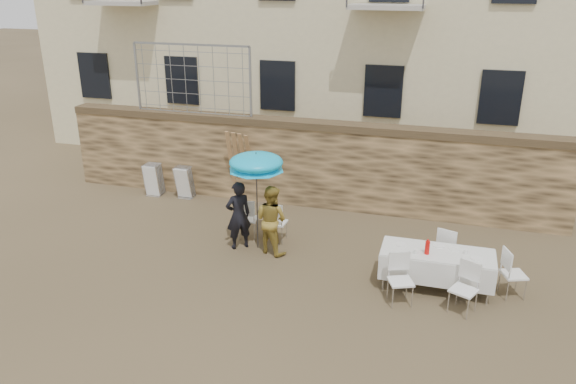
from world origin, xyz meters
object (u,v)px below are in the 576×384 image
(man_suit, at_px, (238,215))
(banquet_table, at_px, (438,254))
(couple_chair_right, at_px, (277,221))
(table_chair_side, at_px, (514,273))
(table_chair_back, at_px, (448,248))
(table_chair_front_right, at_px, (464,289))
(chair_stack_right, at_px, (187,180))
(umbrella, at_px, (256,165))
(woman_dress, at_px, (271,220))
(soda_bottle, at_px, (427,248))
(table_chair_front_left, at_px, (401,280))
(chair_stack_left, at_px, (157,177))
(couple_chair_left, at_px, (247,218))

(man_suit, height_order, banquet_table, man_suit)
(couple_chair_right, relative_size, table_chair_side, 1.00)
(couple_chair_right, bearing_deg, table_chair_back, 177.44)
(table_chair_front_right, distance_m, chair_stack_right, 8.12)
(umbrella, relative_size, table_chair_back, 2.13)
(man_suit, distance_m, couple_chair_right, 0.94)
(woman_dress, xyz_separation_m, soda_bottle, (3.29, -0.70, 0.14))
(table_chair_front_left, distance_m, table_chair_back, 1.74)
(couple_chair_right, height_order, table_chair_front_right, same)
(umbrella, bearing_deg, table_chair_back, 2.07)
(couple_chair_right, relative_size, table_chair_front_right, 1.00)
(table_chair_front_left, relative_size, table_chair_side, 1.00)
(soda_bottle, bearing_deg, table_chair_front_left, -123.69)
(table_chair_front_left, xyz_separation_m, table_chair_side, (2.00, 0.85, 0.00))
(man_suit, bearing_deg, woman_dress, 139.97)
(umbrella, height_order, chair_stack_left, umbrella)
(table_chair_back, bearing_deg, woman_dress, 22.22)
(man_suit, relative_size, table_chair_front_right, 1.61)
(table_chair_side, xyz_separation_m, chair_stack_left, (-8.99, 2.92, -0.02))
(umbrella, bearing_deg, table_chair_front_left, -23.43)
(woman_dress, relative_size, couple_chair_right, 1.59)
(table_chair_front_right, height_order, table_chair_back, same)
(umbrella, bearing_deg, couple_chair_left, 131.63)
(banquet_table, xyz_separation_m, table_chair_front_left, (-0.60, -0.75, -0.25))
(umbrella, height_order, chair_stack_right, umbrella)
(table_chair_back, height_order, chair_stack_left, table_chair_back)
(man_suit, relative_size, soda_bottle, 5.96)
(couple_chair_left, height_order, banquet_table, couple_chair_left)
(umbrella, relative_size, table_chair_front_right, 2.13)
(soda_bottle, distance_m, table_chair_front_right, 1.02)
(man_suit, height_order, table_chair_front_right, man_suit)
(couple_chair_left, height_order, couple_chair_right, same)
(table_chair_front_right, xyz_separation_m, table_chair_side, (0.90, 0.85, 0.00))
(table_chair_front_left, height_order, chair_stack_left, table_chair_front_left)
(soda_bottle, distance_m, table_chair_front_left, 0.84)
(banquet_table, bearing_deg, woman_dress, 170.98)
(couple_chair_left, xyz_separation_m, table_chair_front_right, (4.74, -1.85, 0.00))
(umbrella, distance_m, chair_stack_left, 4.67)
(couple_chair_left, distance_m, couple_chair_right, 0.70)
(banquet_table, bearing_deg, table_chair_front_left, -128.66)
(chair_stack_right, bearing_deg, table_chair_front_right, -27.69)
(man_suit, bearing_deg, soda_bottle, 130.09)
(table_chair_side, bearing_deg, banquet_table, 74.17)
(woman_dress, bearing_deg, table_chair_side, -163.86)
(couple_chair_left, relative_size, table_chair_side, 1.00)
(couple_chair_right, distance_m, table_chair_side, 5.04)
(table_chair_front_left, distance_m, table_chair_front_right, 1.10)
(chair_stack_left, bearing_deg, banquet_table, -21.72)
(woman_dress, xyz_separation_m, chair_stack_left, (-4.10, 2.47, -0.31))
(soda_bottle, xyz_separation_m, table_chair_back, (0.40, 0.95, -0.43))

